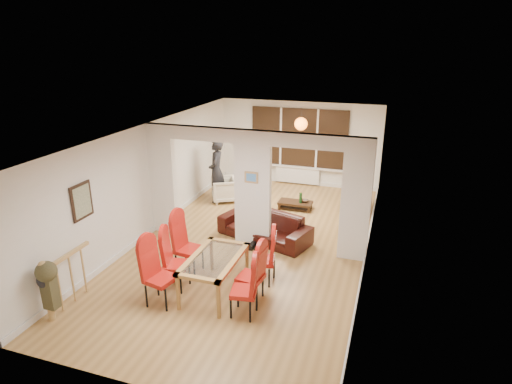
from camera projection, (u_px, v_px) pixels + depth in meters
The scene contains 24 objects.
floor at pixel (253, 243), 9.71m from camera, with size 5.00×9.00×0.01m, color #A57A42.
room_walls at pixel (253, 189), 9.27m from camera, with size 5.00×9.00×2.60m, color silver, non-canonical shape.
divider_wall at pixel (253, 189), 9.27m from camera, with size 5.00×0.18×2.60m, color white.
bay_window_blinds at pixel (299, 138), 13.17m from camera, with size 3.00×0.08×1.80m, color black.
radiator at pixel (297, 175), 13.54m from camera, with size 1.40×0.08×0.50m, color white.
pendant_light at pixel (301, 124), 11.84m from camera, with size 0.36×0.36×0.36m, color orange.
stair_newel at pixel (69, 276), 7.33m from camera, with size 0.40×1.20×1.10m, color tan, non-canonical shape.
wall_poster at pixel (82, 201), 7.75m from camera, with size 0.04×0.52×0.67m, color gray.
pillar_photo at pixel (251, 177), 9.08m from camera, with size 0.30×0.03×0.25m, color #4C8CD8.
dining_table at pixel (215, 275), 7.73m from camera, with size 0.84×1.50×0.70m, color #A0743B, non-canonical shape.
dining_chair_la at pixel (160, 274), 7.32m from camera, with size 0.46×0.46×1.15m, color #A81811, non-canonical shape.
dining_chair_lb at pixel (176, 261), 7.81m from camera, with size 0.43×0.43×1.08m, color #A81811, non-canonical shape.
dining_chair_lc at pixel (189, 246), 8.32m from camera, with size 0.47×0.47×1.16m, color #A81811, non-canonical shape.
dining_chair_ra at pixel (244, 287), 7.03m from camera, with size 0.42×0.42×1.04m, color #A81811, non-canonical shape.
dining_chair_rb at pixel (250, 273), 7.43m from camera, with size 0.42×0.42×1.06m, color #A81811, non-canonical shape.
dining_chair_rc at pixel (263, 257), 8.01m from camera, with size 0.42×0.42×1.05m, color #A81811, non-canonical shape.
sofa at pixel (264, 226), 9.82m from camera, with size 2.16×0.84×0.63m, color black.
armchair at pixel (225, 189), 12.16m from camera, with size 0.74×0.72×0.68m, color beige.
person at pixel (216, 171), 11.93m from camera, with size 0.43×0.65×1.80m, color black.
television at pixel (356, 200), 11.46m from camera, with size 0.14×1.06×0.61m, color black.
coffee_table at pixel (295, 205), 11.62m from camera, with size 0.90×0.45×0.21m, color black, non-canonical shape.
bottle at pixel (301, 198), 11.46m from camera, with size 0.08×0.08×0.30m, color #143F19.
bowl at pixel (304, 201), 11.58m from camera, with size 0.22×0.22×0.05m, color black.
shoes at pixel (255, 246), 9.44m from camera, with size 0.25×0.27×0.11m, color black, non-canonical shape.
Camera 1 is at (2.80, -8.28, 4.38)m, focal length 30.00 mm.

